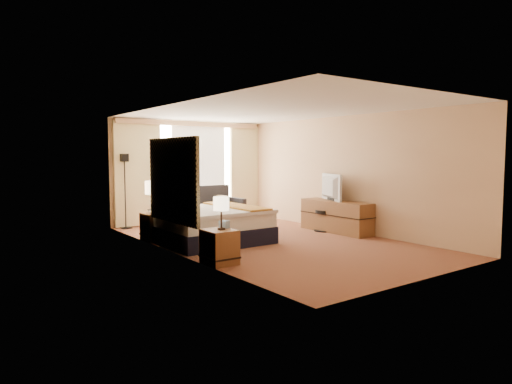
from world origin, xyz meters
TOP-DOWN VIEW (x-y plane):
  - floor at (0.00, 0.00)m, footprint 4.20×7.00m
  - ceiling at (0.00, 0.00)m, footprint 4.20×7.00m
  - wall_back at (0.00, 3.50)m, footprint 4.20×0.02m
  - wall_front at (0.00, -3.50)m, footprint 4.20×0.02m
  - wall_left at (-2.10, 0.00)m, footprint 0.02×7.00m
  - wall_right at (2.10, 0.00)m, footprint 0.02×7.00m
  - headboard at (-2.06, 0.20)m, footprint 0.06×1.85m
  - nightstand_left at (-1.87, -1.05)m, footprint 0.45×0.52m
  - nightstand_right at (-1.87, 1.45)m, footprint 0.45×0.52m
  - media_dresser at (1.83, 0.00)m, footprint 0.50×1.80m
  - window at (0.25, 3.47)m, footprint 2.30×0.02m
  - curtains at (-0.00, 3.39)m, footprint 4.12×0.19m
  - bed at (-1.06, 0.60)m, footprint 1.97×1.80m
  - loveseat at (0.04, 2.50)m, footprint 1.58×0.91m
  - floor_lamp at (-1.82, 3.26)m, footprint 0.22×0.22m
  - desk_chair at (1.74, 0.22)m, footprint 0.47×0.47m
  - lamp_left at (-1.87, -1.11)m, footprint 0.25×0.25m
  - lamp_right at (-1.90, 1.46)m, footprint 0.31×0.31m
  - tissue_box at (-1.74, -0.98)m, footprint 0.17×0.17m
  - telephone at (-1.87, 1.53)m, footprint 0.20×0.16m
  - television at (1.78, 0.24)m, footprint 0.52×1.01m

SIDE VIEW (x-z plane):
  - floor at x=0.00m, z-range -0.01..0.01m
  - nightstand_left at x=-1.87m, z-range 0.00..0.55m
  - nightstand_right at x=-1.87m, z-range 0.00..0.55m
  - loveseat at x=0.04m, z-range -0.16..0.80m
  - media_dresser at x=1.83m, z-range 0.00..0.70m
  - bed at x=-1.06m, z-range -0.13..0.83m
  - desk_chair at x=1.74m, z-range -0.05..0.89m
  - telephone at x=-1.87m, z-range 0.55..0.62m
  - tissue_box at x=-1.74m, z-range 0.55..0.67m
  - lamp_left at x=-1.87m, z-range 0.69..1.22m
  - television at x=1.78m, z-range 0.70..1.30m
  - lamp_right at x=-1.90m, z-range 0.73..1.38m
  - floor_lamp at x=-1.82m, z-range 0.36..2.12m
  - headboard at x=-2.06m, z-range 0.53..2.03m
  - wall_back at x=0.00m, z-range 0.00..2.60m
  - wall_front at x=0.00m, z-range 0.00..2.60m
  - wall_left at x=-2.10m, z-range 0.00..2.60m
  - wall_right at x=2.10m, z-range 0.00..2.60m
  - window at x=0.25m, z-range 0.17..2.47m
  - curtains at x=0.00m, z-range 0.13..2.69m
  - ceiling at x=0.00m, z-range 2.59..2.61m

